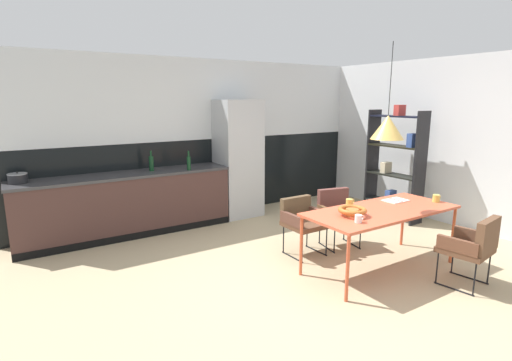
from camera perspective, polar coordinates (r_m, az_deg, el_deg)
name	(u,v)px	position (r m, az deg, el deg)	size (l,w,h in m)	color
ground_plane	(329,279)	(4.61, 10.51, -13.87)	(8.21, 8.21, 0.00)	tan
back_wall_splashback_dark	(207,177)	(6.88, -7.08, 0.56)	(6.27, 0.12, 1.31)	black
back_wall_panel_upper	(205,100)	(6.75, -7.36, 11.56)	(6.27, 0.12, 1.31)	silver
side_wall_right	(489,145)	(6.71, 30.65, 4.41)	(0.12, 6.32, 2.63)	silver
kitchen_counter	(128,204)	(6.11, -18.08, -3.26)	(3.06, 0.63, 0.92)	#452B27
refrigerator_column	(238,159)	(6.70, -2.61, 3.18)	(0.69, 0.60, 1.97)	#ADAFB2
dining_table	(382,213)	(4.78, 17.74, -4.49)	(1.86, 0.80, 0.73)	#D05638
armchair_far_side	(337,211)	(5.49, 11.72, -4.28)	(0.56, 0.55, 0.77)	brown
armchair_facing_counter	(474,243)	(4.77, 29.05, -7.94)	(0.55, 0.54, 0.78)	brown
armchair_corner_seat	(302,217)	(5.12, 6.66, -5.34)	(0.49, 0.47, 0.73)	brown
fruit_bowl	(352,211)	(4.41, 13.79, -4.26)	(0.31, 0.31, 0.09)	#B2662D
open_book	(396,200)	(5.22, 19.57, -2.74)	(0.30, 0.21, 0.02)	white
mug_short_terracotta	(350,202)	(4.81, 13.42, -3.11)	(0.12, 0.08, 0.08)	gold
mug_wide_latte	(436,198)	(5.35, 24.69, -2.36)	(0.13, 0.09, 0.09)	gold
mug_white_ceramic	(359,219)	(4.20, 14.65, -5.37)	(0.11, 0.07, 0.08)	white
cooking_pot	(18,178)	(5.90, -31.26, 0.28)	(0.23, 0.23, 0.15)	black
bottle_oil_tall	(151,163)	(6.10, -14.93, 2.47)	(0.07, 0.07, 0.31)	#0F3319
bottle_vinegar_dark	(189,162)	(6.06, -9.72, 2.59)	(0.06, 0.06, 0.29)	#0F3319
open_shelf_unit	(395,162)	(6.93, 19.54, 2.60)	(0.30, 0.98, 1.89)	black
pendant_lamp_over_table_near	(388,127)	(4.62, 18.53, 7.33)	(0.37, 0.37, 1.04)	black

